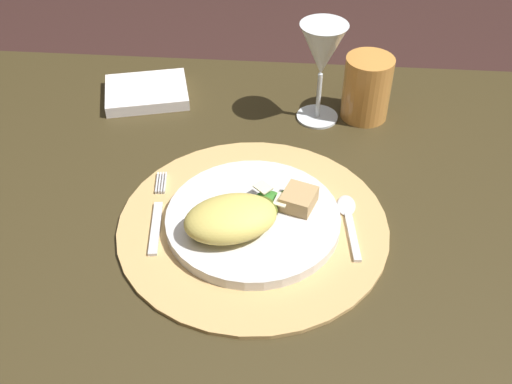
{
  "coord_description": "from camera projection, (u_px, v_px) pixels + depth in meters",
  "views": [
    {
      "loc": [
        0.09,
        -0.65,
        1.31
      ],
      "look_at": [
        0.04,
        0.01,
        0.73
      ],
      "focal_mm": 42.88,
      "sensor_mm": 36.0,
      "label": 1
    }
  ],
  "objects": [
    {
      "name": "dinner_plate",
      "position": [
        253.0,
        219.0,
        0.84
      ],
      "size": [
        0.24,
        0.24,
        0.02
      ],
      "primitive_type": "cylinder",
      "color": "silver",
      "rests_on": "placemat"
    },
    {
      "name": "fork",
      "position": [
        157.0,
        215.0,
        0.85
      ],
      "size": [
        0.03,
        0.17,
        0.0
      ],
      "color": "silver",
      "rests_on": "placemat"
    },
    {
      "name": "dining_table",
      "position": [
        231.0,
        284.0,
        1.0
      ],
      "size": [
        1.32,
        0.82,
        0.71
      ],
      "color": "#3A2F19",
      "rests_on": "ground"
    },
    {
      "name": "wine_glass",
      "position": [
        322.0,
        53.0,
        0.97
      ],
      "size": [
        0.08,
        0.08,
        0.17
      ],
      "color": "silver",
      "rests_on": "dining_table"
    },
    {
      "name": "placemat",
      "position": [
        253.0,
        225.0,
        0.85
      ],
      "size": [
        0.37,
        0.37,
        0.01
      ],
      "primitive_type": "cylinder",
      "color": "tan",
      "rests_on": "dining_table"
    },
    {
      "name": "napkin",
      "position": [
        147.0,
        92.0,
        1.09
      ],
      "size": [
        0.17,
        0.15,
        0.02
      ],
      "primitive_type": "cube",
      "rotation": [
        0.0,
        0.0,
        0.26
      ],
      "color": "white",
      "rests_on": "dining_table"
    },
    {
      "name": "amber_tumbler",
      "position": [
        367.0,
        88.0,
        1.02
      ],
      "size": [
        0.08,
        0.08,
        0.11
      ],
      "primitive_type": "cylinder",
      "color": "#D88C3F",
      "rests_on": "dining_table"
    },
    {
      "name": "salad_greens",
      "position": [
        273.0,
        202.0,
        0.84
      ],
      "size": [
        0.09,
        0.07,
        0.02
      ],
      "color": "#4B581A",
      "rests_on": "dinner_plate"
    },
    {
      "name": "pasta_serving",
      "position": [
        231.0,
        218.0,
        0.8
      ],
      "size": [
        0.15,
        0.12,
        0.05
      ],
      "primitive_type": "ellipsoid",
      "rotation": [
        0.0,
        0.0,
        0.36
      ],
      "color": "#DBC45D",
      "rests_on": "dinner_plate"
    },
    {
      "name": "spoon",
      "position": [
        348.0,
        215.0,
        0.85
      ],
      "size": [
        0.03,
        0.13,
        0.01
      ],
      "color": "silver",
      "rests_on": "placemat"
    },
    {
      "name": "bread_piece",
      "position": [
        299.0,
        199.0,
        0.84
      ],
      "size": [
        0.06,
        0.06,
        0.02
      ],
      "primitive_type": "cube",
      "rotation": [
        0.0,
        0.0,
        1.24
      ],
      "color": "tan",
      "rests_on": "dinner_plate"
    }
  ]
}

